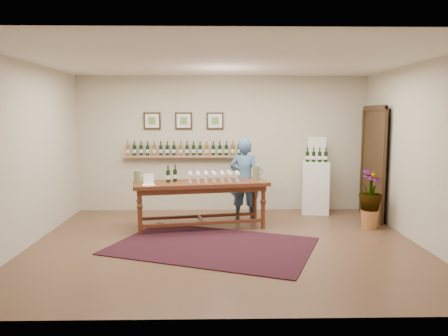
{
  "coord_description": "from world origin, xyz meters",
  "views": [
    {
      "loc": [
        -0.15,
        -6.59,
        2.0
      ],
      "look_at": [
        0.0,
        0.8,
        1.1
      ],
      "focal_mm": 35.0,
      "sensor_mm": 36.0,
      "label": 1
    }
  ],
  "objects_px": {
    "display_pedestal": "(315,187)",
    "person": "(244,179)",
    "tasting_table": "(201,189)",
    "potted_plant": "(370,199)"
  },
  "relations": [
    {
      "from": "potted_plant",
      "to": "person",
      "type": "relative_size",
      "value": 0.58
    },
    {
      "from": "person",
      "to": "display_pedestal",
      "type": "bearing_deg",
      "value": -144.34
    },
    {
      "from": "tasting_table",
      "to": "potted_plant",
      "type": "bearing_deg",
      "value": -12.73
    },
    {
      "from": "display_pedestal",
      "to": "tasting_table",
      "type": "bearing_deg",
      "value": -153.08
    },
    {
      "from": "tasting_table",
      "to": "potted_plant",
      "type": "relative_size",
      "value": 2.7
    },
    {
      "from": "display_pedestal",
      "to": "person",
      "type": "relative_size",
      "value": 0.67
    },
    {
      "from": "display_pedestal",
      "to": "potted_plant",
      "type": "xyz_separation_m",
      "value": [
        0.68,
        -1.28,
        0.0
      ]
    },
    {
      "from": "tasting_table",
      "to": "person",
      "type": "xyz_separation_m",
      "value": [
        0.81,
        0.58,
        0.08
      ]
    },
    {
      "from": "potted_plant",
      "to": "person",
      "type": "distance_m",
      "value": 2.29
    },
    {
      "from": "tasting_table",
      "to": "display_pedestal",
      "type": "xyz_separation_m",
      "value": [
        2.3,
        1.17,
        -0.18
      ]
    }
  ]
}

